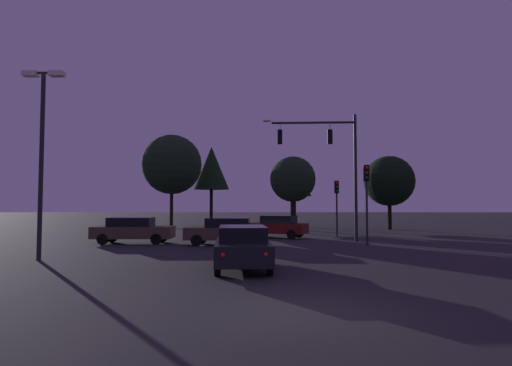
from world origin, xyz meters
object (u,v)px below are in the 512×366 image
car_nearside_lane (244,246)px  tree_lot_edge (296,179)px  traffic_light_corner_left (339,197)px  traffic_light_corner_right (369,188)px  tree_right_cluster (213,168)px  tree_behind_sign (174,165)px  tree_left_far (295,179)px  parking_lot_lamp_post (44,139)px  car_crossing_left (135,230)px  car_crossing_right (228,231)px  traffic_signal_mast_arm (333,155)px  tree_center_horizon (391,181)px  car_far_lane (279,226)px

car_nearside_lane → tree_lot_edge: bearing=80.9°
traffic_light_corner_left → car_nearside_lane: traffic_light_corner_left is taller
traffic_light_corner_right → tree_right_cluster: (-10.92, 21.46, 3.01)m
traffic_light_corner_left → car_nearside_lane: 15.89m
tree_behind_sign → tree_left_far: 11.88m
traffic_light_corner_right → tree_left_far: size_ratio=0.68×
tree_right_cluster → tree_behind_sign: bearing=-126.4°
parking_lot_lamp_post → tree_lot_edge: parking_lot_lamp_post is taller
car_crossing_left → parking_lot_lamp_post: 8.49m
tree_behind_sign → tree_left_far: (11.45, -2.75, -1.60)m
car_crossing_right → traffic_light_corner_right: bearing=-3.8°
traffic_signal_mast_arm → car_crossing_left: size_ratio=1.68×
tree_center_horizon → car_crossing_left: bearing=-145.3°
parking_lot_lamp_post → tree_lot_edge: bearing=63.1°
car_crossing_left → tree_center_horizon: 23.80m
tree_left_far → tree_right_cluster: bearing=138.1°
tree_lot_edge → tree_left_far: bearing=-96.8°
traffic_signal_mast_arm → tree_center_horizon: size_ratio=1.17×
car_far_lane → tree_right_cluster: (-6.26, 15.96, 5.38)m
traffic_signal_mast_arm → traffic_light_corner_left: size_ratio=1.99×
car_crossing_right → tree_center_horizon: 20.20m
car_far_lane → tree_right_cluster: size_ratio=0.52×
car_nearside_lane → traffic_light_corner_left: bearing=66.8°
traffic_light_corner_left → car_crossing_left: (-12.91, -5.03, -2.02)m
traffic_signal_mast_arm → parking_lot_lamp_post: traffic_signal_mast_arm is taller
traffic_signal_mast_arm → car_far_lane: (-3.18, 2.83, -4.56)m
car_nearside_lane → car_crossing_left: (-6.71, 9.46, -0.00)m
tree_right_cluster → tree_lot_edge: (8.74, -2.04, -1.26)m
traffic_signal_mast_arm → car_nearside_lane: size_ratio=1.76×
traffic_light_corner_right → car_crossing_left: bearing=174.1°
traffic_light_corner_right → car_far_lane: (-4.67, 5.49, -2.37)m
parking_lot_lamp_post → traffic_light_corner_left: bearing=40.0°
car_far_lane → traffic_signal_mast_arm: bearing=-41.6°
traffic_light_corner_left → tree_behind_sign: (-13.86, 10.51, 3.30)m
tree_lot_edge → traffic_light_corner_right: bearing=-83.6°
traffic_signal_mast_arm → tree_left_far: traffic_signal_mast_arm is taller
traffic_light_corner_left → traffic_signal_mast_arm: bearing=-106.1°
car_crossing_left → tree_center_horizon: size_ratio=0.70×
traffic_light_corner_right → car_far_lane: size_ratio=1.01×
car_far_lane → car_crossing_left: bearing=-154.6°
car_crossing_left → tree_behind_sign: bearing=93.5°
traffic_signal_mast_arm → car_far_lane: bearing=138.4°
parking_lot_lamp_post → tree_center_horizon: size_ratio=1.17×
traffic_signal_mast_arm → tree_lot_edge: traffic_signal_mast_arm is taller
car_far_lane → tree_lot_edge: 14.73m
tree_center_horizon → traffic_light_corner_left: bearing=-127.6°
car_crossing_left → tree_lot_edge: bearing=58.3°
traffic_light_corner_left → tree_behind_sign: size_ratio=0.44×
traffic_light_corner_right → car_nearside_lane: size_ratio=1.00×
traffic_light_corner_left → traffic_light_corner_right: traffic_light_corner_right is taller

